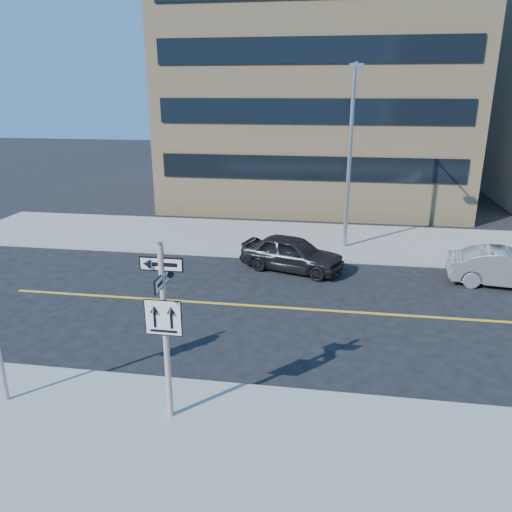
% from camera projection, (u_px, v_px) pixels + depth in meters
% --- Properties ---
extents(ground, '(120.00, 120.00, 0.00)m').
position_uv_depth(ground, '(200.00, 364.00, 13.58)').
color(ground, black).
rests_on(ground, ground).
extents(sign_pole, '(0.92, 0.92, 4.06)m').
position_uv_depth(sign_pole, '(165.00, 323.00, 10.45)').
color(sign_pole, white).
rests_on(sign_pole, near_sidewalk).
extents(parked_car_a, '(2.91, 4.56, 1.45)m').
position_uv_depth(parked_car_a, '(292.00, 253.00, 20.40)').
color(parked_car_a, black).
rests_on(parked_car_a, ground).
extents(parked_car_b, '(1.99, 4.38, 1.39)m').
position_uv_depth(parked_car_b, '(507.00, 268.00, 18.76)').
color(parked_car_b, slate).
rests_on(parked_car_b, ground).
extents(streetlight_a, '(0.55, 2.25, 8.00)m').
position_uv_depth(streetlight_a, '(350.00, 146.00, 21.56)').
color(streetlight_a, gray).
rests_on(streetlight_a, far_sidewalk).
extents(building_brick, '(18.00, 18.00, 18.00)m').
position_uv_depth(building_brick, '(319.00, 60.00, 33.84)').
color(building_brick, tan).
rests_on(building_brick, ground).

